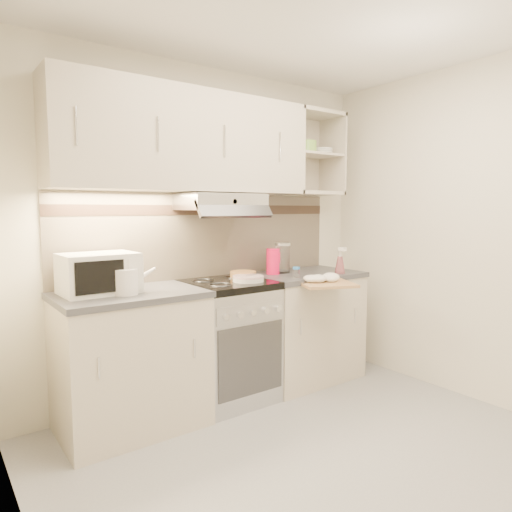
{
  "coord_description": "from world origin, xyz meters",
  "views": [
    {
      "loc": [
        -1.8,
        -1.7,
        1.43
      ],
      "look_at": [
        0.15,
        0.95,
        1.09
      ],
      "focal_mm": 32.0,
      "sensor_mm": 36.0,
      "label": 1
    }
  ],
  "objects_px": {
    "cutting_board": "(326,284)",
    "spray_bottle": "(340,263)",
    "electric_range": "(228,340)",
    "plate_stack": "(248,279)",
    "microwave": "(99,273)",
    "pink_pitcher": "(273,261)",
    "watering_can": "(127,280)",
    "glass_jar": "(282,258)"
  },
  "relations": [
    {
      "from": "pink_pitcher",
      "to": "glass_jar",
      "type": "relative_size",
      "value": 0.85
    },
    {
      "from": "pink_pitcher",
      "to": "spray_bottle",
      "type": "relative_size",
      "value": 0.92
    },
    {
      "from": "watering_can",
      "to": "electric_range",
      "type": "bearing_deg",
      "value": -0.55
    },
    {
      "from": "electric_range",
      "to": "watering_can",
      "type": "height_order",
      "value": "watering_can"
    },
    {
      "from": "electric_range",
      "to": "watering_can",
      "type": "bearing_deg",
      "value": -174.31
    },
    {
      "from": "plate_stack",
      "to": "glass_jar",
      "type": "bearing_deg",
      "value": 23.02
    },
    {
      "from": "watering_can",
      "to": "glass_jar",
      "type": "distance_m",
      "value": 1.41
    },
    {
      "from": "microwave",
      "to": "watering_can",
      "type": "relative_size",
      "value": 1.57
    },
    {
      "from": "spray_bottle",
      "to": "cutting_board",
      "type": "distance_m",
      "value": 0.39
    },
    {
      "from": "electric_range",
      "to": "spray_bottle",
      "type": "height_order",
      "value": "spray_bottle"
    },
    {
      "from": "pink_pitcher",
      "to": "plate_stack",
      "type": "bearing_deg",
      "value": -144.18
    },
    {
      "from": "cutting_board",
      "to": "spray_bottle",
      "type": "bearing_deg",
      "value": 51.69
    },
    {
      "from": "electric_range",
      "to": "cutting_board",
      "type": "bearing_deg",
      "value": -32.63
    },
    {
      "from": "pink_pitcher",
      "to": "cutting_board",
      "type": "height_order",
      "value": "pink_pitcher"
    },
    {
      "from": "electric_range",
      "to": "pink_pitcher",
      "type": "relative_size",
      "value": 4.26
    },
    {
      "from": "plate_stack",
      "to": "glass_jar",
      "type": "relative_size",
      "value": 0.92
    },
    {
      "from": "plate_stack",
      "to": "watering_can",
      "type": "bearing_deg",
      "value": 178.1
    },
    {
      "from": "electric_range",
      "to": "watering_can",
      "type": "distance_m",
      "value": 0.96
    },
    {
      "from": "plate_stack",
      "to": "glass_jar",
      "type": "distance_m",
      "value": 0.55
    },
    {
      "from": "glass_jar",
      "to": "cutting_board",
      "type": "bearing_deg",
      "value": -88.28
    },
    {
      "from": "electric_range",
      "to": "plate_stack",
      "type": "xyz_separation_m",
      "value": [
        0.11,
        -0.11,
        0.47
      ]
    },
    {
      "from": "plate_stack",
      "to": "cutting_board",
      "type": "relative_size",
      "value": 0.59
    },
    {
      "from": "electric_range",
      "to": "microwave",
      "type": "height_order",
      "value": "microwave"
    },
    {
      "from": "watering_can",
      "to": "plate_stack",
      "type": "distance_m",
      "value": 0.9
    },
    {
      "from": "microwave",
      "to": "pink_pitcher",
      "type": "xyz_separation_m",
      "value": [
        1.41,
        0.02,
        -0.02
      ]
    },
    {
      "from": "electric_range",
      "to": "glass_jar",
      "type": "xyz_separation_m",
      "value": [
        0.6,
        0.1,
        0.57
      ]
    },
    {
      "from": "microwave",
      "to": "spray_bottle",
      "type": "height_order",
      "value": "microwave"
    },
    {
      "from": "plate_stack",
      "to": "cutting_board",
      "type": "bearing_deg",
      "value": -29.27
    },
    {
      "from": "plate_stack",
      "to": "pink_pitcher",
      "type": "height_order",
      "value": "pink_pitcher"
    },
    {
      "from": "electric_range",
      "to": "pink_pitcher",
      "type": "height_order",
      "value": "pink_pitcher"
    },
    {
      "from": "electric_range",
      "to": "spray_bottle",
      "type": "relative_size",
      "value": 3.91
    },
    {
      "from": "watering_can",
      "to": "glass_jar",
      "type": "relative_size",
      "value": 1.17
    },
    {
      "from": "pink_pitcher",
      "to": "glass_jar",
      "type": "height_order",
      "value": "glass_jar"
    },
    {
      "from": "watering_can",
      "to": "spray_bottle",
      "type": "height_order",
      "value": "watering_can"
    },
    {
      "from": "watering_can",
      "to": "cutting_board",
      "type": "distance_m",
      "value": 1.45
    },
    {
      "from": "pink_pitcher",
      "to": "cutting_board",
      "type": "distance_m",
      "value": 0.51
    },
    {
      "from": "watering_can",
      "to": "plate_stack",
      "type": "xyz_separation_m",
      "value": [
        0.9,
        -0.03,
        -0.07
      ]
    },
    {
      "from": "electric_range",
      "to": "cutting_board",
      "type": "height_order",
      "value": "electric_range"
    },
    {
      "from": "microwave",
      "to": "pink_pitcher",
      "type": "bearing_deg",
      "value": -1.13
    },
    {
      "from": "electric_range",
      "to": "plate_stack",
      "type": "distance_m",
      "value": 0.49
    },
    {
      "from": "electric_range",
      "to": "spray_bottle",
      "type": "xyz_separation_m",
      "value": [
        0.95,
        -0.22,
        0.54
      ]
    },
    {
      "from": "plate_stack",
      "to": "glass_jar",
      "type": "xyz_separation_m",
      "value": [
        0.5,
        0.21,
        0.1
      ]
    }
  ]
}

